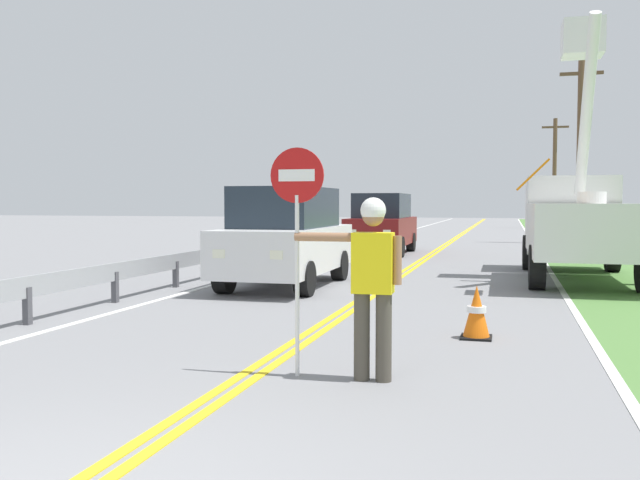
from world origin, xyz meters
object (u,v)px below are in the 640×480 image
stop_sign_paddle (297,209)px  oncoming_suv_nearest (286,237)px  traffic_cone_lead (476,313)px  oncoming_suv_second (382,223)px  flagger_worker (372,276)px  utility_pole_far (554,171)px  utility_pole_mid (580,148)px  utility_bucket_truck (578,218)px

stop_sign_paddle → oncoming_suv_nearest: bearing=109.2°
stop_sign_paddle → traffic_cone_lead: 3.28m
oncoming_suv_second → flagger_worker: bearing=-80.1°
oncoming_suv_nearest → oncoming_suv_second: size_ratio=1.00×
flagger_worker → utility_pole_far: utility_pole_far is taller
oncoming_suv_nearest → utility_pole_mid: utility_pole_mid is taller
utility_pole_mid → utility_pole_far: bearing=89.7°
oncoming_suv_nearest → traffic_cone_lead: (4.15, -4.63, -0.72)m
oncoming_suv_second → utility_pole_mid: (7.23, 8.41, 3.13)m
oncoming_suv_second → stop_sign_paddle: bearing=-82.6°
utility_bucket_truck → oncoming_suv_second: utility_bucket_truck is taller
flagger_worker → oncoming_suv_second: oncoming_suv_second is taller
oncoming_suv_nearest → utility_pole_far: (7.62, 36.73, 2.96)m
utility_pole_far → utility_pole_mid: bearing=-90.3°
utility_bucket_truck → oncoming_suv_nearest: utility_bucket_truck is taller
utility_pole_mid → flagger_worker: bearing=-99.6°
stop_sign_paddle → traffic_cone_lead: (1.68, 2.46, -1.37)m
stop_sign_paddle → oncoming_suv_second: stop_sign_paddle is taller
oncoming_suv_second → oncoming_suv_nearest: bearing=-91.7°
utility_bucket_truck → traffic_cone_lead: bearing=-103.8°
utility_pole_mid → utility_pole_far: 18.58m
utility_bucket_truck → stop_sign_paddle: bearing=-109.2°
flagger_worker → oncoming_suv_nearest: 7.78m
flagger_worker → oncoming_suv_nearest: bearing=114.6°
stop_sign_paddle → utility_pole_mid: bearing=78.7°
utility_pole_mid → traffic_cone_lead: utility_pole_mid is taller
oncoming_suv_nearest → stop_sign_paddle: bearing=-70.8°
utility_bucket_truck → traffic_cone_lead: utility_bucket_truck is taller
utility_bucket_truck → utility_pole_far: size_ratio=0.89×
stop_sign_paddle → utility_pole_far: size_ratio=0.30×
oncoming_suv_nearest → oncoming_suv_second: (0.29, 9.75, 0.00)m
stop_sign_paddle → utility_pole_mid: size_ratio=0.29×
utility_pole_far → traffic_cone_lead: 41.67m
utility_bucket_truck → oncoming_suv_nearest: 7.00m
flagger_worker → traffic_cone_lead: size_ratio=2.61×
stop_sign_paddle → oncoming_suv_second: size_ratio=0.50×
flagger_worker → utility_pole_mid: bearing=80.4°
utility_bucket_truck → oncoming_suv_second: size_ratio=1.48×
utility_bucket_truck → oncoming_suv_nearest: bearing=-151.1°
oncoming_suv_nearest → utility_pole_far: bearing=78.3°
oncoming_suv_second → utility_pole_far: size_ratio=0.60×
oncoming_suv_second → utility_pole_mid: bearing=49.3°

